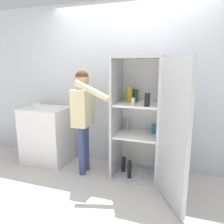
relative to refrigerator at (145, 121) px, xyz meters
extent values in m
plane|color=beige|center=(-0.33, -0.55, -0.86)|extent=(12.00, 12.00, 0.00)
cube|color=silver|center=(-0.33, 0.43, 0.41)|extent=(7.00, 0.06, 2.55)
cube|color=#B7BABC|center=(-0.12, 0.09, -0.84)|extent=(0.67, 0.59, 0.04)
cube|color=#B7BABC|center=(-0.12, 0.09, 0.85)|extent=(0.67, 0.59, 0.04)
cube|color=white|center=(-0.12, 0.37, 0.00)|extent=(0.67, 0.03, 1.66)
cube|color=#B7BABC|center=(-0.44, 0.09, 0.00)|extent=(0.04, 0.59, 1.66)
cube|color=#B7BABC|center=(0.19, 0.09, 0.00)|extent=(0.03, 0.59, 1.66)
cube|color=white|center=(-0.12, 0.09, -0.24)|extent=(0.60, 0.52, 0.02)
cube|color=white|center=(-0.12, 0.09, 0.21)|extent=(0.60, 0.52, 0.02)
cube|color=#B7BABC|center=(0.39, -0.49, 0.00)|extent=(0.37, 0.60, 1.66)
cylinder|color=#B78C1E|center=(-0.26, 0.11, 0.34)|extent=(0.09, 0.09, 0.23)
cylinder|color=beige|center=(-0.16, -0.09, 0.27)|extent=(0.05, 0.05, 0.10)
cylinder|color=#1E5123|center=(-0.20, 0.22, 0.31)|extent=(0.09, 0.09, 0.18)
cylinder|color=black|center=(-0.19, -0.10, -0.70)|extent=(0.06, 0.06, 0.26)
cylinder|color=black|center=(0.03, -0.10, 0.31)|extent=(0.07, 0.07, 0.17)
cylinder|color=beige|center=(-0.33, 0.26, -0.14)|extent=(0.05, 0.05, 0.17)
cylinder|color=black|center=(-0.32, 0.06, -0.71)|extent=(0.06, 0.06, 0.22)
cylinder|color=teal|center=(0.11, 0.21, -0.16)|extent=(0.09, 0.09, 0.13)
cylinder|color=#384770|center=(-0.90, 0.00, -0.49)|extent=(0.10, 0.10, 0.75)
cylinder|color=#384770|center=(-0.89, -0.16, -0.49)|extent=(0.10, 0.10, 0.75)
cube|color=beige|center=(-0.90, -0.08, 0.15)|extent=(0.24, 0.40, 0.53)
sphere|color=tan|center=(-0.90, -0.08, 0.55)|extent=(0.20, 0.20, 0.20)
sphere|color=#4C2D19|center=(-0.90, -0.08, 0.58)|extent=(0.19, 0.19, 0.19)
cylinder|color=beige|center=(-0.91, 0.14, 0.12)|extent=(0.08, 0.08, 0.50)
cylinder|color=beige|center=(-0.66, -0.29, 0.42)|extent=(0.49, 0.11, 0.28)
cube|color=white|center=(-1.65, 0.08, -0.40)|extent=(0.72, 0.61, 0.92)
cylinder|color=white|center=(-1.77, 0.00, 0.10)|extent=(0.14, 0.14, 0.07)
camera|label=1|loc=(0.50, -2.88, 0.74)|focal=35.00mm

